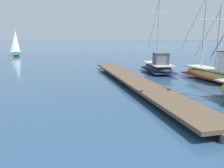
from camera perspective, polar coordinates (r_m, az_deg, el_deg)
floating_dock at (r=15.46m, az=5.59°, el=0.97°), size 2.55×17.90×0.53m
fishing_boat_0 at (r=18.12m, az=25.82°, el=2.44°), size 1.72×8.64×6.81m
fishing_boat_2 at (r=21.28m, az=11.67°, el=4.41°), size 2.79×6.06×7.08m
distant_sailboat at (r=42.54m, az=-23.42°, el=9.45°), size 2.20×3.68×4.78m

